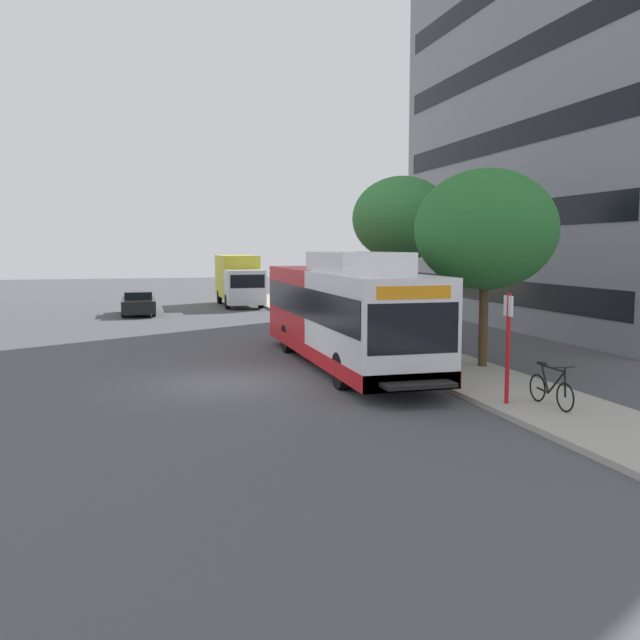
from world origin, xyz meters
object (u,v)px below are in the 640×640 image
Objects in this scene: transit_bus at (344,313)px; bus_stop_sign_pole at (508,340)px; bicycle_parked at (551,388)px; street_tree_mid_block at (402,219)px; parked_car_far_lane at (138,303)px; street_tree_near_stop at (486,230)px; box_truck_background at (239,279)px.

transit_bus is 7.01m from bus_stop_sign_pole.
bicycle_parked is 13.26m from street_tree_mid_block.
bus_stop_sign_pole is 27.15m from parked_car_far_lane.
bus_stop_sign_pole is at bearing -99.76° from street_tree_mid_block.
street_tree_mid_block is at bearing 52.35° from transit_bus.
bus_stop_sign_pole is 5.85m from street_tree_near_stop.
transit_bus is 6.96× the size of bicycle_parked.
street_tree_near_stop is (1.14, 5.37, 3.76)m from bicycle_parked.
transit_bus reaches higher than box_truck_background.
box_truck_background is at bearing 89.73° from transit_bus.
bus_stop_sign_pole is at bearing -112.09° from street_tree_near_stop.
street_tree_near_stop reaches higher than parked_car_far_lane.
bus_stop_sign_pole is at bearing -73.95° from transit_bus.
street_tree_near_stop is at bearing 67.91° from bus_stop_sign_pole.
bus_stop_sign_pole is 0.43× the size of street_tree_near_stop.
box_truck_background is (-2.65, 31.01, 1.18)m from bicycle_parked.
street_tree_near_stop reaches higher than bicycle_parked.
street_tree_near_stop is at bearing -64.26° from parked_car_far_lane.
bus_stop_sign_pole is 1.47m from bicycle_parked.
bus_stop_sign_pole is 0.40× the size of street_tree_mid_block.
transit_bus is 2.72× the size of parked_car_far_lane.
transit_bus reaches higher than bicycle_parked.
bicycle_parked is at bearing -71.17° from parked_car_far_lane.
bicycle_parked is 0.39× the size of parked_car_far_lane.
parked_car_far_lane is at bearing 108.09° from transit_bus.
bicycle_parked is (2.76, -7.29, -1.14)m from transit_bus.
street_tree_mid_block reaches higher than bicycle_parked.
transit_bus is at bearing -127.65° from street_tree_mid_block.
box_truck_background is at bearing 94.88° from bicycle_parked.
bus_stop_sign_pole is (1.94, -6.74, -0.05)m from transit_bus.
street_tree_mid_block is (0.09, 7.09, 0.60)m from street_tree_near_stop.
street_tree_near_stop reaches higher than box_truck_background.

